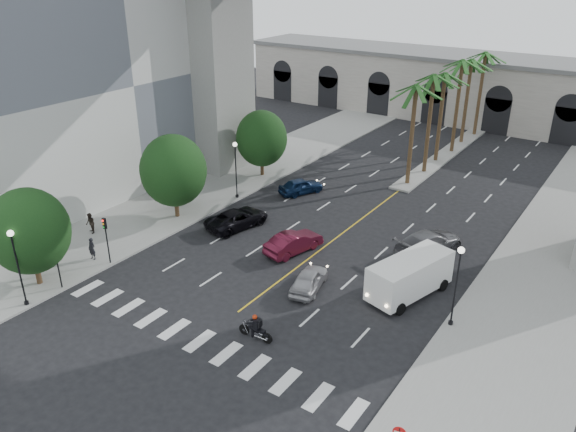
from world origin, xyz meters
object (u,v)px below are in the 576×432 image
(traffic_signal_near, at_px, (56,256))
(traffic_signal_far, at_px, (106,233))
(lamp_post_left_near, at_px, (17,262))
(car_b, at_px, (294,242))
(lamp_post_left_far, at_px, (236,165))
(pedestrian_a, at_px, (92,249))
(cargo_van, at_px, (409,275))
(motorcycle_rider, at_px, (256,328))
(pedestrian_b, at_px, (90,223))
(car_c, at_px, (237,218))
(car_e, at_px, (301,186))
(car_d, at_px, (429,242))
(lamp_post_right, at_px, (457,280))
(car_a, at_px, (309,280))

(traffic_signal_near, distance_m, traffic_signal_far, 4.00)
(lamp_post_left_near, height_order, car_b, lamp_post_left_near)
(lamp_post_left_far, relative_size, pedestrian_a, 3.23)
(cargo_van, bearing_deg, car_b, -168.22)
(traffic_signal_far, xyz_separation_m, pedestrian_a, (-1.44, -0.33, -1.53))
(motorcycle_rider, distance_m, pedestrian_b, 19.20)
(lamp_post_left_far, xyz_separation_m, car_c, (3.72, -4.55, -2.48))
(traffic_signal_near, distance_m, car_b, 16.35)
(traffic_signal_far, xyz_separation_m, cargo_van, (19.21, 8.27, -1.05))
(lamp_post_left_far, distance_m, pedestrian_b, 13.32)
(pedestrian_a, xyz_separation_m, pedestrian_b, (-3.58, 2.65, 0.01))
(car_b, distance_m, car_c, 6.25)
(motorcycle_rider, bearing_deg, pedestrian_b, 167.60)
(motorcycle_rider, xyz_separation_m, cargo_van, (5.31, 9.27, 0.72))
(lamp_post_left_near, relative_size, car_e, 1.26)
(car_b, distance_m, car_d, 10.02)
(cargo_van, bearing_deg, lamp_post_right, -10.90)
(car_d, bearing_deg, car_e, 3.11)
(traffic_signal_far, relative_size, pedestrian_a, 2.21)
(lamp_post_right, relative_size, car_d, 0.92)
(traffic_signal_far, height_order, motorcycle_rider, traffic_signal_far)
(car_a, xyz_separation_m, car_c, (-9.86, 4.70, 0.04))
(car_b, bearing_deg, traffic_signal_near, 66.55)
(traffic_signal_far, xyz_separation_m, car_b, (9.80, 8.97, -1.73))
(lamp_post_left_far, bearing_deg, car_d, 0.13)
(traffic_signal_near, distance_m, car_d, 25.98)
(motorcycle_rider, height_order, pedestrian_b, pedestrian_b)
(car_b, bearing_deg, traffic_signal_far, 56.09)
(traffic_signal_far, height_order, car_d, traffic_signal_far)
(car_d, bearing_deg, cargo_van, 119.97)
(lamp_post_left_far, xyz_separation_m, lamp_post_right, (22.80, -8.00, 0.00))
(car_b, bearing_deg, lamp_post_right, -177.21)
(traffic_signal_far, bearing_deg, car_a, 21.28)
(cargo_van, bearing_deg, pedestrian_a, -141.36)
(lamp_post_left_near, relative_size, traffic_signal_near, 1.47)
(pedestrian_a, bearing_deg, motorcycle_rider, -7.46)
(car_d, bearing_deg, car_a, 83.57)
(lamp_post_right, xyz_separation_m, pedestrian_b, (-27.72, -4.18, -2.24))
(motorcycle_rider, bearing_deg, lamp_post_left_near, -160.98)
(lamp_post_right, bearing_deg, car_a, -172.28)
(lamp_post_left_near, distance_m, car_a, 18.14)
(lamp_post_right, height_order, car_d, lamp_post_right)
(cargo_van, bearing_deg, lamp_post_left_near, -126.57)
(cargo_van, bearing_deg, motorcycle_rider, -103.82)
(traffic_signal_far, distance_m, car_b, 13.40)
(car_a, bearing_deg, car_e, -68.78)
(lamp_post_left_near, relative_size, pedestrian_a, 3.23)
(car_b, relative_size, pedestrian_a, 2.87)
(lamp_post_left_far, distance_m, car_e, 6.48)
(traffic_signal_far, bearing_deg, motorcycle_rider, -4.09)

